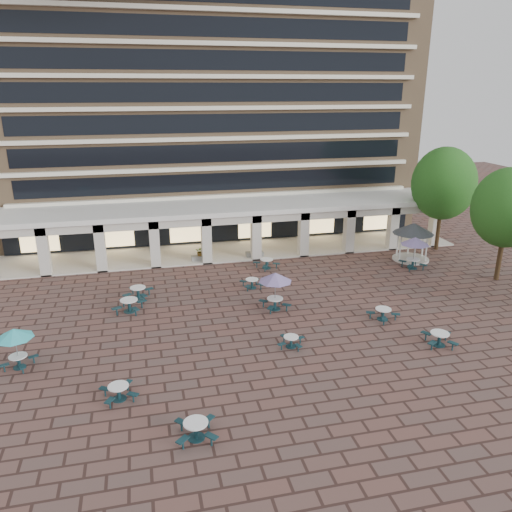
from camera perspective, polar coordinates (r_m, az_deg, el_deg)
The scene contains 20 objects.
ground at distance 31.24m, azimuth 1.43°, elevation -7.89°, with size 120.00×120.00×0.00m, color brown.
apartment_building at distance 52.99m, azimuth -5.70°, elevation 17.11°, with size 40.00×15.50×25.20m.
retail_arcade at distance 43.82m, azimuth -3.41°, elevation 4.15°, with size 42.00×6.60×4.40m.
picnic_table_1 at distance 22.16m, azimuth -6.88°, elevation -18.99°, with size 1.84×1.84×0.79m.
picnic_table_2 at distance 28.69m, azimuth 4.03°, elevation -9.63°, with size 1.78×1.78×0.65m.
picnic_table_3 at distance 30.59m, azimuth 20.22°, elevation -8.76°, with size 2.05×2.05×0.79m.
picnic_table_4 at distance 28.78m, azimuth -25.91°, elevation -8.12°, with size 1.95×1.95×2.25m.
picnic_table_5 at distance 25.13m, azimuth -15.42°, elevation -14.66°, with size 1.90×1.90×0.73m.
picnic_table_6 at distance 32.52m, azimuth 2.22°, elevation -2.60°, with size 2.22×2.22×2.57m.
picnic_table_7 at distance 32.74m, azimuth 14.32°, elevation -6.33°, with size 2.05×2.05×0.75m.
picnic_table_8 at distance 33.84m, azimuth -14.29°, elevation -5.38°, with size 2.28×2.28×0.85m.
picnic_table_10 at distance 36.59m, azimuth -0.46°, elevation -3.06°, with size 1.68×1.68×0.70m.
picnic_table_11 at distance 41.91m, azimuth 17.72°, elevation 1.51°, with size 2.28×2.28×2.63m.
picnic_table_12 at distance 35.81m, azimuth -13.33°, elevation -3.97°, with size 2.16×2.16×0.81m.
picnic_table_13 at distance 40.55m, azimuth 1.22°, elevation -0.78°, with size 2.12×2.12×0.78m.
gazebo at distance 44.03m, azimuth 17.52°, elevation 2.57°, with size 3.43×3.43×3.19m.
tree_east_a at distance 41.06m, azimuth 26.83°, elevation 4.92°, with size 5.16×5.16×8.60m.
tree_east_c at distance 46.97m, azimuth 20.67°, elevation 7.75°, with size 5.53×5.53×9.22m.
planter_left at distance 42.37m, azimuth -6.40°, elevation 0.05°, with size 1.50×0.84×1.28m.
planter_right at distance 43.15m, azimuth -0.17°, elevation 0.42°, with size 1.50×0.61×1.19m.
Camera 1 is at (-7.11, -27.03, 13.96)m, focal length 35.00 mm.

